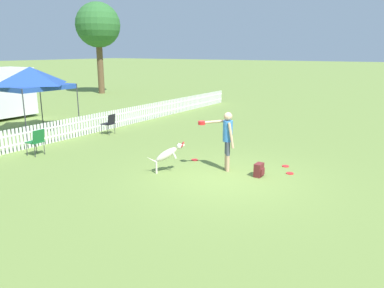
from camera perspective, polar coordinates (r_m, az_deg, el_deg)
ground_plane at (r=10.56m, az=4.99°, el=-5.17°), size 240.00×240.00×0.00m
handler_person at (r=10.93m, az=5.21°, el=1.53°), size 0.57×1.12×1.75m
leaping_dog at (r=10.86m, az=-3.72°, el=-1.54°), size 0.80×0.95×0.91m
frisbee_near_handler at (r=11.22m, az=14.69°, el=-4.35°), size 0.21×0.21×0.02m
frisbee_near_dog at (r=11.87m, az=14.06°, el=-3.30°), size 0.21×0.21×0.02m
frisbee_midfield at (r=12.17m, az=0.40°, el=-2.43°), size 0.21×0.21×0.02m
backpack_on_grass at (r=10.75m, az=10.18°, el=-3.92°), size 0.32×0.23×0.38m
picket_fence at (r=15.31m, az=-20.72°, el=1.65°), size 27.50×0.04×0.83m
folding_chair_blue_left at (r=16.22m, az=-12.46°, el=3.26°), size 0.50×0.52×0.86m
folding_chair_center at (r=13.65m, az=-22.61°, el=0.58°), size 0.50×0.52×0.90m
canopy_tent_main at (r=17.48m, az=-23.38°, el=9.21°), size 2.66×2.66×2.80m
tree_left_grove at (r=32.16m, az=-14.14°, el=17.06°), size 3.53×3.53×7.21m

